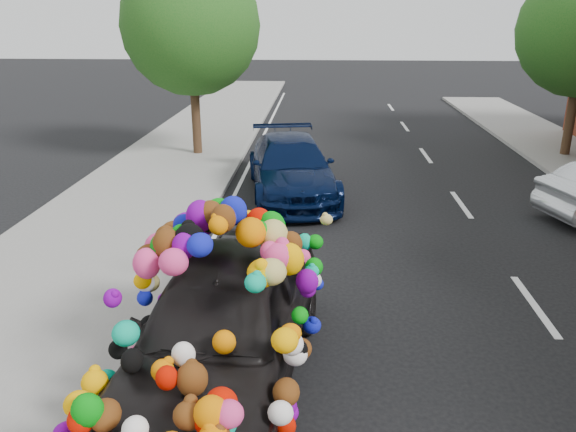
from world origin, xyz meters
TOP-DOWN VIEW (x-y plane):
  - ground at (0.00, 0.00)m, footprint 100.00×100.00m
  - sidewalk at (-4.30, 0.00)m, footprint 4.00×60.00m
  - kerb at (-2.35, 0.00)m, footprint 0.15×60.00m
  - lane_markings at (3.60, 0.00)m, footprint 6.00×50.00m
  - tree_near_sidewalk at (-3.80, 9.50)m, footprint 4.20×4.20m
  - plush_art_car at (-0.97, -2.17)m, footprint 2.81×5.15m
  - navy_sedan at (-0.56, 5.59)m, footprint 2.78×5.19m

SIDE VIEW (x-z plane):
  - ground at x=0.00m, z-range 0.00..0.00m
  - lane_markings at x=3.60m, z-range 0.00..0.01m
  - sidewalk at x=-4.30m, z-range 0.00..0.12m
  - kerb at x=-2.35m, z-range 0.00..0.13m
  - navy_sedan at x=-0.56m, z-range 0.00..1.43m
  - plush_art_car at x=-0.97m, z-range 0.03..2.29m
  - tree_near_sidewalk at x=-3.80m, z-range 0.96..7.09m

